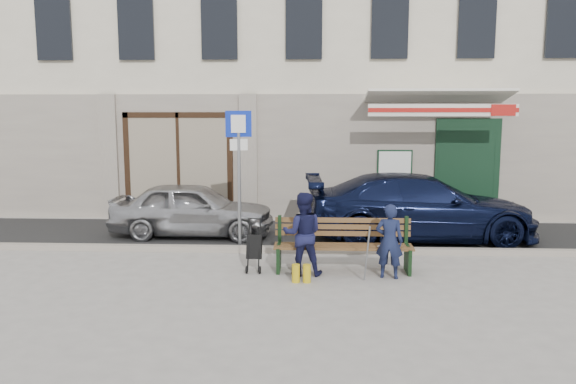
# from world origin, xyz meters

# --- Properties ---
(ground) EXTENTS (80.00, 80.00, 0.00)m
(ground) POSITION_xyz_m (0.00, 0.00, 0.00)
(ground) COLOR #9E9991
(ground) RESTS_ON ground
(asphalt_lane) EXTENTS (60.00, 3.20, 0.01)m
(asphalt_lane) POSITION_xyz_m (0.00, 3.10, 0.01)
(asphalt_lane) COLOR #282828
(asphalt_lane) RESTS_ON ground
(curb) EXTENTS (60.00, 0.18, 0.12)m
(curb) POSITION_xyz_m (0.00, 1.50, 0.06)
(curb) COLOR #9E9384
(curb) RESTS_ON ground
(building) EXTENTS (20.00, 8.27, 10.00)m
(building) POSITION_xyz_m (0.01, 8.45, 4.97)
(building) COLOR beige
(building) RESTS_ON ground
(car_silver) EXTENTS (3.60, 1.47, 1.22)m
(car_silver) POSITION_xyz_m (-2.43, 2.90, 0.61)
(car_silver) COLOR #A5A6AA
(car_silver) RESTS_ON ground
(car_navy) EXTENTS (5.04, 2.25, 1.44)m
(car_navy) POSITION_xyz_m (2.57, 2.79, 0.72)
(car_navy) COLOR black
(car_navy) RESTS_ON ground
(parking_sign) EXTENTS (0.51, 0.15, 2.79)m
(parking_sign) POSITION_xyz_m (-1.23, 1.81, 1.88)
(parking_sign) COLOR gray
(parking_sign) RESTS_ON ground
(bench) EXTENTS (2.40, 1.17, 0.98)m
(bench) POSITION_xyz_m (0.74, 0.24, 0.46)
(bench) COLOR brown
(bench) RESTS_ON ground
(man) EXTENTS (0.51, 0.39, 1.26)m
(man) POSITION_xyz_m (1.54, -0.10, 0.63)
(man) COLOR #151C3B
(man) RESTS_ON ground
(woman) EXTENTS (0.69, 0.54, 1.42)m
(woman) POSITION_xyz_m (0.09, 0.03, 0.71)
(woman) COLOR #141639
(woman) RESTS_ON ground
(stroller) EXTENTS (0.27, 0.38, 0.91)m
(stroller) POSITION_xyz_m (-0.76, 0.21, 0.40)
(stroller) COLOR black
(stroller) RESTS_ON ground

